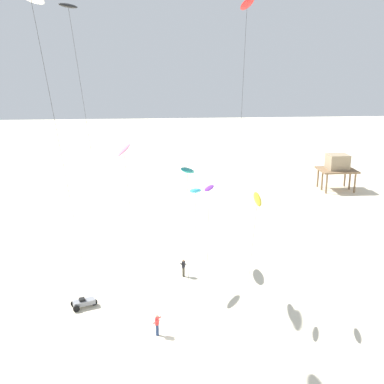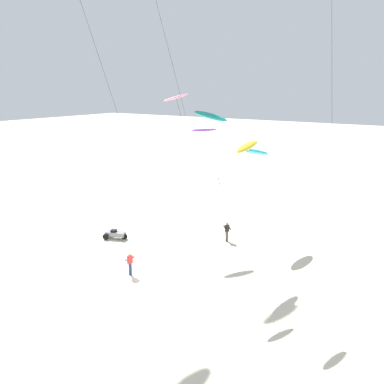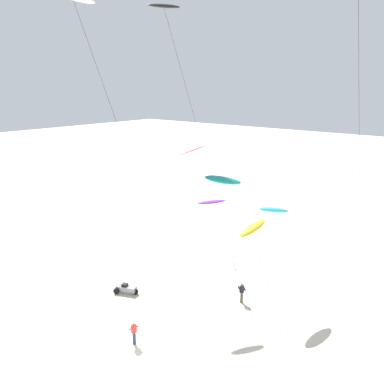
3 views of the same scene
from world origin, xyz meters
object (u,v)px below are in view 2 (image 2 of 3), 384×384
(kite_flyer_nearest, at_px, (130,263))
(kite_flyer_middle, at_px, (227,231))
(kite_pink, at_px, (177,99))
(kite_teal, at_px, (211,117))
(beach_buggy, at_px, (115,234))
(kite_cyan, at_px, (256,152))
(kite_yellow, at_px, (247,148))
(kite_purple, at_px, (205,133))

(kite_flyer_nearest, distance_m, kite_flyer_middle, 9.64)
(kite_pink, xyz_separation_m, kite_teal, (5.11, -2.80, -1.09))
(beach_buggy, bearing_deg, kite_flyer_middle, 30.21)
(kite_cyan, distance_m, kite_yellow, 10.03)
(beach_buggy, bearing_deg, kite_purple, -7.20)
(kite_yellow, xyz_separation_m, kite_flyer_middle, (-4.96, 6.90, -8.36))
(kite_teal, bearing_deg, kite_purple, -65.87)
(kite_flyer_nearest, xyz_separation_m, beach_buggy, (-5.82, 4.45, -0.46))
(beach_buggy, bearing_deg, kite_cyan, 36.44)
(kite_teal, distance_m, kite_yellow, 6.30)
(kite_flyer_nearest, bearing_deg, kite_teal, 66.71)
(kite_purple, xyz_separation_m, kite_teal, (-1.36, 3.03, 0.81))
(kite_cyan, bearing_deg, kite_pink, -157.91)
(kite_teal, bearing_deg, kite_flyer_nearest, -113.29)
(kite_pink, bearing_deg, beach_buggy, -126.52)
(kite_cyan, height_order, kite_pink, kite_pink)
(kite_pink, height_order, beach_buggy, kite_pink)
(kite_purple, xyz_separation_m, beach_buggy, (-9.86, 1.24, -9.40))
(kite_teal, height_order, kite_flyer_middle, kite_teal)
(kite_cyan, distance_m, kite_flyer_middle, 7.08)
(kite_purple, relative_size, kite_flyer_nearest, 6.09)
(kite_flyer_middle, height_order, beach_buggy, kite_flyer_middle)
(kite_flyer_middle, bearing_deg, kite_pink, -176.86)
(kite_cyan, distance_m, kite_flyer_nearest, 13.85)
(kite_yellow, distance_m, kite_flyer_nearest, 11.47)
(kite_cyan, xyz_separation_m, kite_flyer_middle, (-1.30, -2.26, -6.58))
(kite_teal, bearing_deg, kite_pink, 151.28)
(kite_teal, distance_m, kite_flyer_middle, 10.22)
(kite_teal, xyz_separation_m, beach_buggy, (-8.50, -1.78, -10.21))
(beach_buggy, bearing_deg, kite_teal, 11.85)
(kite_teal, bearing_deg, kite_cyan, 77.95)
(kite_cyan, height_order, kite_purple, kite_purple)
(kite_yellow, bearing_deg, kite_flyer_middle, 125.71)
(kite_cyan, bearing_deg, beach_buggy, -143.56)
(kite_teal, relative_size, kite_flyer_nearest, 6.80)
(kite_yellow, height_order, beach_buggy, kite_yellow)
(kite_teal, height_order, kite_flyer_nearest, kite_teal)
(kite_purple, xyz_separation_m, kite_flyer_nearest, (-4.04, -3.20, -8.94))
(kite_yellow, bearing_deg, beach_buggy, 171.24)
(kite_yellow, bearing_deg, kite_pink, 146.20)
(kite_teal, relative_size, beach_buggy, 5.35)
(kite_purple, bearing_deg, beach_buggy, 172.80)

